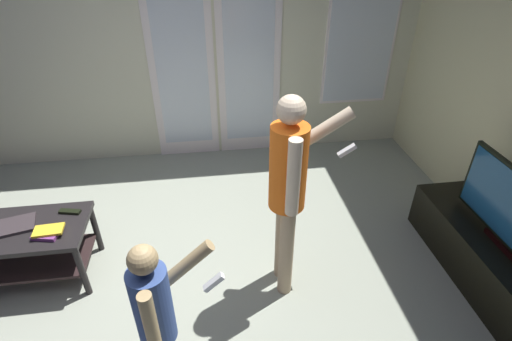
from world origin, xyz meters
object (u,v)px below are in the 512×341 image
person_child (158,318)px  tv_stand (497,270)px  tv_remote_black (70,212)px  coffee_table (19,242)px  laptop_closed (10,227)px  person_adult (289,184)px  book_stack (48,232)px

person_child → tv_stand: bearing=11.3°
tv_remote_black → coffee_table: bearing=-146.3°
tv_stand → laptop_closed: laptop_closed is taller
person_adult → person_child: size_ratio=1.29×
tv_stand → book_stack: bearing=171.0°
laptop_closed → tv_remote_black: laptop_closed is taller
person_child → laptop_closed: size_ratio=3.51×
tv_remote_black → book_stack: size_ratio=0.75×
book_stack → coffee_table: bearing=160.2°
person_child → book_stack: person_child is taller
tv_stand → laptop_closed: bearing=170.0°
tv_stand → tv_remote_black: 3.40m
book_stack → tv_stand: bearing=-9.0°
person_child → book_stack: 1.39m
laptop_closed → book_stack: (0.32, -0.12, 0.01)m
person_child → tv_remote_black: bearing=122.5°
person_adult → book_stack: 1.83m
laptop_closed → tv_remote_black: bearing=3.3°
person_child → laptop_closed: person_child is taller
coffee_table → book_stack: bearing=-19.8°
person_adult → person_child: (-0.86, -0.80, -0.22)m
coffee_table → tv_remote_black: tv_remote_black is taller
coffee_table → laptop_closed: laptop_closed is taller
person_adult → laptop_closed: person_adult is taller
person_child → tv_remote_black: person_child is taller
tv_stand → book_stack: book_stack is taller
tv_stand → book_stack: (-3.39, 0.54, 0.33)m
laptop_closed → person_child: bearing=-57.6°
person_child → book_stack: size_ratio=5.54×
coffee_table → laptop_closed: 0.15m
person_adult → tv_remote_black: size_ratio=9.50×
coffee_table → tv_remote_black: size_ratio=6.32×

